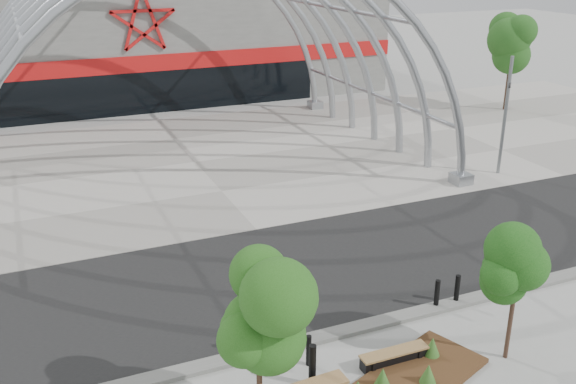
# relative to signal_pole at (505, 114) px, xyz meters

# --- Properties ---
(ground) EXTENTS (140.00, 140.00, 0.00)m
(ground) POSITION_rel_signal_pole_xyz_m (-12.47, -8.47, -2.82)
(ground) COLOR #9B9B96
(ground) RESTS_ON ground
(road) EXTENTS (140.00, 7.00, 0.02)m
(road) POSITION_rel_signal_pole_xyz_m (-12.47, -4.97, -2.81)
(road) COLOR black
(road) RESTS_ON ground
(forecourt) EXTENTS (60.00, 17.00, 0.04)m
(forecourt) POSITION_rel_signal_pole_xyz_m (-12.47, 7.03, -2.80)
(forecourt) COLOR gray
(forecourt) RESTS_ON ground
(kerb) EXTENTS (60.00, 0.50, 0.12)m
(kerb) POSITION_rel_signal_pole_xyz_m (-12.47, -8.72, -2.76)
(kerb) COLOR #63635E
(kerb) RESTS_ON ground
(arena_building) EXTENTS (34.00, 15.24, 8.00)m
(arena_building) POSITION_rel_signal_pole_xyz_m (-12.47, 24.98, 1.17)
(arena_building) COLOR slate
(arena_building) RESTS_ON ground
(vault_canopy) EXTENTS (20.80, 15.80, 20.36)m
(vault_canopy) POSITION_rel_signal_pole_xyz_m (-12.47, 7.03, -2.80)
(vault_canopy) COLOR #9A9FA4
(vault_canopy) RESTS_ON ground
(signal_pole) EXTENTS (0.19, 0.76, 5.40)m
(signal_pole) POSITION_rel_signal_pole_xyz_m (0.00, 0.00, 0.00)
(signal_pole) COLOR slate
(signal_pole) RESTS_ON ground
(street_tree_0) EXTENTS (1.73, 1.73, 3.94)m
(street_tree_0) POSITION_rel_signal_pole_xyz_m (-16.02, -11.23, 0.01)
(street_tree_0) COLOR #331E13
(street_tree_0) RESTS_ON ground
(street_tree_1) EXTENTS (1.42, 1.42, 3.37)m
(street_tree_1) POSITION_rel_signal_pole_xyz_m (-9.30, -11.33, -0.40)
(street_tree_1) COLOR #331F19
(street_tree_1) RESTS_ON ground
(bench_1) EXTENTS (1.84, 0.42, 0.39)m
(bench_1) POSITION_rel_signal_pole_xyz_m (-12.10, -10.44, -2.63)
(bench_1) COLOR black
(bench_1) RESTS_ON ground
(bollard_0) EXTENTS (0.15, 0.15, 0.93)m
(bollard_0) POSITION_rel_signal_pole_xyz_m (-15.17, -8.72, -2.36)
(bollard_0) COLOR black
(bollard_0) RESTS_ON ground
(bollard_1) EXTENTS (0.18, 0.18, 1.13)m
(bollard_1) POSITION_rel_signal_pole_xyz_m (-14.36, -10.39, -2.26)
(bollard_1) COLOR black
(bollard_1) RESTS_ON ground
(bollard_2) EXTENTS (0.14, 0.14, 0.85)m
(bollard_2) POSITION_rel_signal_pole_xyz_m (-14.10, -9.62, -2.40)
(bollard_2) COLOR black
(bollard_2) RESTS_ON ground
(bollard_3) EXTENTS (0.15, 0.15, 0.92)m
(bollard_3) POSITION_rel_signal_pole_xyz_m (-9.55, -8.64, -2.36)
(bollard_3) COLOR black
(bollard_3) RESTS_ON ground
(bollard_4) EXTENTS (0.15, 0.15, 0.93)m
(bollard_4) POSITION_rel_signal_pole_xyz_m (-8.84, -8.64, -2.36)
(bollard_4) COLOR black
(bollard_4) RESTS_ON ground
(bg_tree_1) EXTENTS (2.70, 2.70, 5.91)m
(bg_tree_1) POSITION_rel_signal_pole_xyz_m (8.53, 9.53, 1.43)
(bg_tree_1) COLOR #2F1F16
(bg_tree_1) RESTS_ON ground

